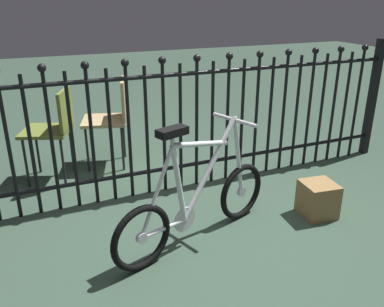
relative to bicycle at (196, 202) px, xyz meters
The scene contains 6 objects.
ground_plane 0.35m from the bicycle, 13.56° to the left, with size 20.00×20.00×0.00m, color #324839.
iron_fence 0.91m from the bicycle, 82.49° to the left, with size 4.54×0.07×1.23m.
bicycle is the anchor object (origin of this frame).
chair_olive 1.66m from the bicycle, 118.15° to the left, with size 0.53×0.53×0.86m.
chair_tan 1.64m from the bicycle, 97.30° to the left, with size 0.53×0.53×0.88m.
display_crate 1.04m from the bicycle, ahead, with size 0.25×0.25×0.28m, color olive.
Camera 1 is at (-1.16, -2.29, 1.64)m, focal length 37.62 mm.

